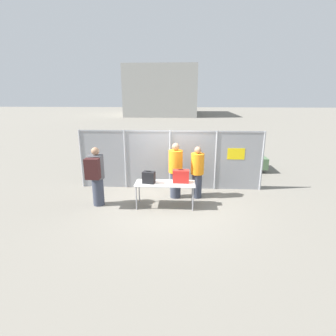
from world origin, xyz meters
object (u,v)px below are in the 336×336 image
(inspection_table, at_px, (165,185))
(security_worker_far, at_px, (197,172))
(suitcase_red, at_px, (181,176))
(traveler_hooded, at_px, (96,175))
(suitcase_black, at_px, (149,177))
(utility_trailer, at_px, (228,161))
(security_worker_near, at_px, (176,170))

(inspection_table, distance_m, security_worker_far, 1.29)
(suitcase_red, height_order, security_worker_far, security_worker_far)
(security_worker_far, bearing_deg, traveler_hooded, 23.59)
(suitcase_black, distance_m, utility_trailer, 5.28)
(suitcase_black, xyz_separation_m, suitcase_red, (0.95, 0.10, 0.02))
(inspection_table, bearing_deg, suitcase_red, 9.57)
(suitcase_black, relative_size, utility_trailer, 0.10)
(security_worker_near, height_order, utility_trailer, security_worker_near)
(suitcase_black, distance_m, suitcase_red, 0.96)
(inspection_table, bearing_deg, security_worker_far, 38.63)
(suitcase_black, bearing_deg, security_worker_far, 29.02)
(security_worker_far, relative_size, utility_trailer, 0.42)
(inspection_table, xyz_separation_m, security_worker_far, (1.00, 0.80, 0.19))
(suitcase_red, height_order, security_worker_near, security_worker_near)
(inspection_table, xyz_separation_m, suitcase_black, (-0.48, -0.02, 0.24))
(traveler_hooded, bearing_deg, security_worker_far, 1.96)
(traveler_hooded, xyz_separation_m, security_worker_far, (3.06, 0.85, -0.11))
(traveler_hooded, height_order, security_worker_far, traveler_hooded)
(suitcase_red, relative_size, utility_trailer, 0.12)
(traveler_hooded, relative_size, security_worker_near, 0.99)
(security_worker_near, bearing_deg, utility_trailer, -124.27)
(traveler_hooded, xyz_separation_m, utility_trailer, (4.64, 4.29, -0.61))
(suitcase_black, height_order, utility_trailer, suitcase_black)
(security_worker_near, distance_m, security_worker_far, 0.71)
(security_worker_far, bearing_deg, utility_trailer, -106.52)
(utility_trailer, bearing_deg, inspection_table, -121.28)
(suitcase_red, relative_size, traveler_hooded, 0.27)
(suitcase_red, bearing_deg, utility_trailer, 63.16)
(inspection_table, height_order, suitcase_black, suitcase_black)
(inspection_table, relative_size, suitcase_black, 4.56)
(inspection_table, distance_m, utility_trailer, 4.97)
(suitcase_black, bearing_deg, inspection_table, 2.85)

